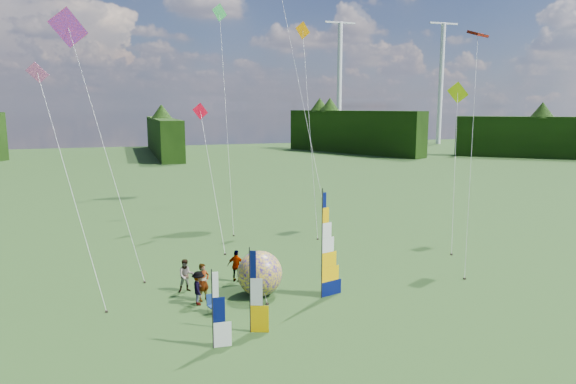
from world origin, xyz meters
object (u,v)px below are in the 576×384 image
object	(u,v)px
camp_chair	(213,304)
kite_whale	(303,91)
side_banner_left	(250,292)
side_banner_far	(212,311)
spectator_a	(203,282)
bol_inflatable	(260,273)
spectator_b	(186,276)
feather_banner_main	(322,246)
spectator_c	(198,288)
spectator_d	(237,266)

from	to	relation	value
camp_chair	kite_whale	xyz separation A→B (m)	(10.38, 16.55, 10.31)
side_banner_left	side_banner_far	xyz separation A→B (m)	(-1.77, -0.95, -0.23)
side_banner_far	spectator_a	bearing A→B (deg)	88.57
side_banner_left	camp_chair	size ratio (longest dim) A/B	3.95
spectator_a	camp_chair	size ratio (longest dim) A/B	2.06
camp_chair	bol_inflatable	bearing A→B (deg)	18.63
spectator_a	spectator_b	world-z (taller)	spectator_a
feather_banner_main	side_banner_left	size ratio (longest dim) A/B	1.49
spectator_a	side_banner_far	bearing A→B (deg)	-125.29
spectator_c	spectator_d	size ratio (longest dim) A/B	0.95
feather_banner_main	spectator_b	size ratio (longest dim) A/B	3.11
side_banner_left	spectator_a	bearing A→B (deg)	127.52
camp_chair	kite_whale	distance (m)	22.09
spectator_a	camp_chair	world-z (taller)	spectator_a
side_banner_far	spectator_d	size ratio (longest dim) A/B	1.79
bol_inflatable	kite_whale	bearing A→B (deg)	62.69
side_banner_far	camp_chair	world-z (taller)	side_banner_far
spectator_c	kite_whale	world-z (taller)	kite_whale
spectator_a	spectator_c	distance (m)	0.60
kite_whale	spectator_b	bearing A→B (deg)	-136.08
kite_whale	bol_inflatable	bearing A→B (deg)	-123.02
feather_banner_main	side_banner_far	world-z (taller)	feather_banner_main
side_banner_left	camp_chair	distance (m)	3.04
feather_banner_main	kite_whale	distance (m)	18.77
bol_inflatable	spectator_d	world-z (taller)	bol_inflatable
spectator_a	kite_whale	distance (m)	20.58
spectator_a	side_banner_left	bearing A→B (deg)	-103.39
side_banner_far	spectator_a	distance (m)	5.33
feather_banner_main	spectator_b	xyz separation A→B (m)	(-6.37, 3.07, -1.84)
spectator_b	spectator_c	distance (m)	2.04
bol_inflatable	spectator_b	bearing A→B (deg)	154.27
spectator_c	kite_whale	size ratio (longest dim) A/B	0.08
side_banner_left	kite_whale	size ratio (longest dim) A/B	0.17
feather_banner_main	spectator_c	size ratio (longest dim) A/B	3.21
side_banner_left	bol_inflatable	world-z (taller)	side_banner_left
bol_inflatable	spectator_a	xyz separation A→B (m)	(-2.86, 0.18, -0.21)
bol_inflatable	spectator_c	xyz separation A→B (m)	(-3.18, -0.32, -0.31)
camp_chair	side_banner_far	bearing A→B (deg)	-113.29
bol_inflatable	kite_whale	size ratio (longest dim) A/B	0.11
side_banner_far	spectator_a	xyz separation A→B (m)	(0.46, 5.27, -0.64)
side_banner_far	spectator_d	world-z (taller)	side_banner_far
spectator_c	feather_banner_main	bearing A→B (deg)	-97.56
feather_banner_main	bol_inflatable	world-z (taller)	feather_banner_main
feather_banner_main	spectator_d	bearing A→B (deg)	116.57
side_banner_far	spectator_a	size ratio (longest dim) A/B	1.67
feather_banner_main	side_banner_left	bearing A→B (deg)	-164.17
spectator_d	kite_whale	size ratio (longest dim) A/B	0.08
spectator_b	spectator_c	size ratio (longest dim) A/B	1.03
spectator_c	side_banner_left	bearing A→B (deg)	-154.43
feather_banner_main	spectator_c	bearing A→B (deg)	153.77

